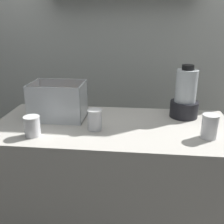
# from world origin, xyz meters

# --- Properties ---
(counter) EXTENTS (1.40, 0.64, 0.90)m
(counter) POSITION_xyz_m (0.00, 0.00, 0.45)
(counter) COLOR beige
(counter) RESTS_ON ground_plane
(back_wall_unit) EXTENTS (2.60, 0.24, 2.50)m
(back_wall_unit) POSITION_xyz_m (-0.00, 0.77, 1.27)
(back_wall_unit) COLOR silver
(back_wall_unit) RESTS_ON ground_plane
(carrot_display_bin) EXTENTS (0.32, 0.23, 0.22)m
(carrot_display_bin) POSITION_xyz_m (-0.34, 0.08, 0.97)
(carrot_display_bin) COLOR white
(carrot_display_bin) RESTS_ON counter
(blender_pitcher) EXTENTS (0.17, 0.17, 0.33)m
(blender_pitcher) POSITION_xyz_m (0.44, 0.19, 1.03)
(blender_pitcher) COLOR black
(blender_pitcher) RESTS_ON counter
(juice_cup_mango_far_left) EXTENTS (0.09, 0.09, 0.11)m
(juice_cup_mango_far_left) POSITION_xyz_m (-0.40, -0.19, 0.95)
(juice_cup_mango_far_left) COLOR white
(juice_cup_mango_far_left) RESTS_ON counter
(juice_cup_mango_left) EXTENTS (0.08, 0.08, 0.12)m
(juice_cup_mango_left) POSITION_xyz_m (-0.09, -0.08, 0.95)
(juice_cup_mango_left) COLOR white
(juice_cup_mango_left) RESTS_ON counter
(juice_cup_pomegranate_middle) EXTENTS (0.09, 0.09, 0.13)m
(juice_cup_pomegranate_middle) POSITION_xyz_m (0.52, -0.12, 0.96)
(juice_cup_pomegranate_middle) COLOR white
(juice_cup_pomegranate_middle) RESTS_ON counter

